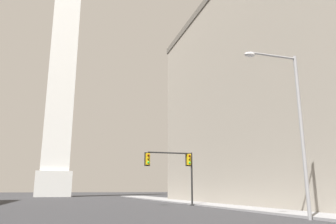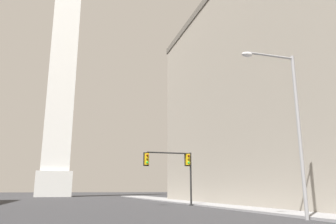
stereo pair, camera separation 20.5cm
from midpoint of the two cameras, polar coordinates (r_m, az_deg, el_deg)
sidewalk_right at (r=32.15m, az=10.91°, el=-15.72°), size 5.00×93.46×0.15m
building_right at (r=39.21m, az=27.24°, el=4.26°), size 23.54×46.05×24.77m
obelisk at (r=85.32m, az=-17.45°, el=10.74°), size 7.52×7.52×73.65m
traffic_light_mid_right at (r=32.89m, az=1.37°, el=-9.13°), size 5.05×0.52×5.19m
street_lamp at (r=19.16m, az=20.75°, el=-0.46°), size 3.38×0.36×9.03m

